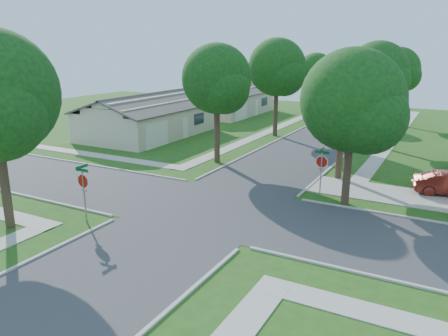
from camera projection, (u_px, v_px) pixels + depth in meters
name	position (u px, v px, depth m)	size (l,w,h in m)	color
ground	(212.00, 208.00, 24.14)	(100.00, 100.00, 0.00)	#244C14
road_ns	(212.00, 208.00, 24.14)	(7.00, 100.00, 0.02)	#333335
sidewalk_ne	(395.00, 137.00, 43.42)	(1.20, 40.00, 0.04)	#9E9B91
sidewalk_nw	(280.00, 127.00, 48.99)	(1.20, 40.00, 0.04)	#9E9B91
driveway	(382.00, 193.00, 26.55)	(8.80, 3.60, 0.05)	#9E9B91
stop_sign_sw	(83.00, 183.00, 21.76)	(1.05, 0.80, 2.98)	gray
stop_sign_ne	(322.00, 164.00, 25.44)	(1.05, 0.80, 2.98)	gray
tree_e_near	(345.00, 95.00, 28.12)	(4.97, 4.80, 8.28)	#38281C
tree_e_mid	(378.00, 75.00, 38.14)	(5.59, 5.40, 9.21)	#38281C
tree_e_far	(398.00, 72.00, 49.25)	(5.17, 5.00, 8.72)	#38281C
tree_w_near	(217.00, 82.00, 32.28)	(5.38, 5.20, 8.97)	#38281C
tree_w_mid	(277.00, 70.00, 42.37)	(5.80, 5.60, 9.56)	#38281C
tree_w_far	(316.00, 74.00, 53.67)	(4.76, 4.60, 8.04)	#38281C
tree_ne_corner	(353.00, 105.00, 23.32)	(5.80, 5.60, 8.66)	#38281C
house_nw_near	(148.00, 121.00, 43.77)	(8.42, 13.60, 4.23)	tan
house_nw_far	(227.00, 103.00, 58.20)	(8.42, 13.60, 4.23)	tan
car_curb_east	(357.00, 134.00, 41.25)	(1.75, 4.35, 1.48)	black
car_curb_west	(337.00, 108.00, 59.32)	(1.78, 4.39, 1.27)	black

